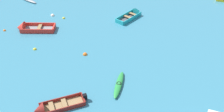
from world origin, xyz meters
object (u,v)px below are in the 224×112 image
at_px(mooring_buoy_midfield, 35,49).
at_px(mooring_buoy_trailing, 64,18).
at_px(mooring_buoy_far_field, 85,55).
at_px(rowboat_red_distant_center, 28,28).
at_px(rowboat_turquoise_far_back, 133,14).
at_px(kayak_green_midfield_left, 119,84).
at_px(rowboat_maroon_near_left, 50,108).
at_px(kayak_grey_outer_left, 28,0).
at_px(mooring_buoy_central, 5,31).
at_px(mooring_buoy_between_boats_right, 53,16).

distance_m(mooring_buoy_midfield, mooring_buoy_trailing, 6.38).
bearing_deg(mooring_buoy_far_field, rowboat_red_distant_center, 143.90).
height_order(rowboat_turquoise_far_back, kayak_green_midfield_left, rowboat_turquoise_far_back).
xyz_separation_m(mooring_buoy_far_field, mooring_buoy_midfield, (-4.73, 0.89, 0.00)).
bearing_deg(rowboat_maroon_near_left, mooring_buoy_midfield, 109.99).
relative_size(mooring_buoy_midfield, mooring_buoy_trailing, 1.03).
relative_size(kayak_green_midfield_left, mooring_buoy_far_field, 7.91).
xyz_separation_m(rowboat_maroon_near_left, kayak_grey_outer_left, (-5.86, 18.23, -0.04)).
height_order(rowboat_turquoise_far_back, mooring_buoy_far_field, rowboat_turquoise_far_back).
height_order(kayak_grey_outer_left, mooring_buoy_trailing, kayak_grey_outer_left).
bearing_deg(mooring_buoy_midfield, mooring_buoy_central, 138.18).
relative_size(rowboat_turquoise_far_back, mooring_buoy_midfield, 10.61).
distance_m(rowboat_maroon_near_left, rowboat_red_distant_center, 11.87).
bearing_deg(kayak_grey_outer_left, rowboat_red_distant_center, -76.65).
relative_size(kayak_grey_outer_left, mooring_buoy_far_field, 6.25).
distance_m(rowboat_maroon_near_left, mooring_buoy_central, 12.81).
distance_m(rowboat_turquoise_far_back, mooring_buoy_central, 13.90).
bearing_deg(mooring_buoy_between_boats_right, mooring_buoy_central, -143.21).
relative_size(rowboat_red_distant_center, kayak_green_midfield_left, 1.23).
xyz_separation_m(rowboat_red_distant_center, mooring_buoy_far_field, (6.17, -4.50, -0.21)).
bearing_deg(mooring_buoy_between_boats_right, mooring_buoy_far_field, -61.23).
bearing_deg(mooring_buoy_trailing, mooring_buoy_central, -155.39).
bearing_deg(mooring_buoy_central, rowboat_maroon_near_left, -58.95).
xyz_separation_m(rowboat_maroon_near_left, rowboat_red_distant_center, (-4.17, 11.11, 0.05)).
relative_size(mooring_buoy_midfield, mooring_buoy_between_boats_right, 0.75).
bearing_deg(kayak_green_midfield_left, mooring_buoy_far_field, 124.65).
bearing_deg(mooring_buoy_between_boats_right, mooring_buoy_midfield, -94.46).
bearing_deg(rowboat_maroon_near_left, mooring_buoy_between_boats_right, 98.78).
xyz_separation_m(rowboat_maroon_near_left, mooring_buoy_far_field, (2.00, 6.62, -0.17)).
xyz_separation_m(rowboat_maroon_near_left, mooring_buoy_trailing, (-0.86, 13.61, -0.17)).
bearing_deg(rowboat_red_distant_center, mooring_buoy_far_field, -36.10).
xyz_separation_m(rowboat_turquoise_far_back, mooring_buoy_far_field, (-4.94, -7.48, -0.20)).
bearing_deg(rowboat_red_distant_center, rowboat_turquoise_far_back, 15.03).
height_order(rowboat_maroon_near_left, rowboat_turquoise_far_back, rowboat_turquoise_far_back).
bearing_deg(rowboat_red_distant_center, kayak_grey_outer_left, 103.35).
bearing_deg(mooring_buoy_far_field, rowboat_turquoise_far_back, 56.55).
relative_size(mooring_buoy_midfield, mooring_buoy_central, 1.15).
distance_m(rowboat_red_distant_center, mooring_buoy_between_boats_right, 3.72).
height_order(kayak_grey_outer_left, mooring_buoy_midfield, kayak_grey_outer_left).
height_order(rowboat_red_distant_center, mooring_buoy_midfield, rowboat_red_distant_center).
relative_size(kayak_grey_outer_left, mooring_buoy_trailing, 8.04).
bearing_deg(kayak_grey_outer_left, mooring_buoy_trailing, -42.76).
height_order(rowboat_red_distant_center, kayak_green_midfield_left, rowboat_red_distant_center).
relative_size(kayak_grey_outer_left, rowboat_turquoise_far_back, 0.74).
distance_m(rowboat_maroon_near_left, rowboat_turquoise_far_back, 15.71).
xyz_separation_m(mooring_buoy_central, mooring_buoy_trailing, (5.75, 2.63, 0.00)).
bearing_deg(mooring_buoy_central, kayak_green_midfield_left, -36.67).
height_order(rowboat_red_distant_center, mooring_buoy_far_field, rowboat_red_distant_center).
height_order(rowboat_turquoise_far_back, mooring_buoy_central, rowboat_turquoise_far_back).
bearing_deg(rowboat_maroon_near_left, rowboat_turquoise_far_back, 63.79).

